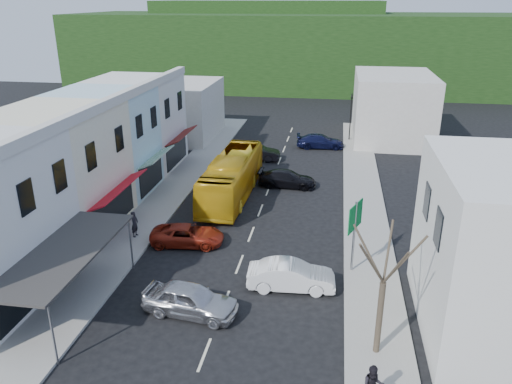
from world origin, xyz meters
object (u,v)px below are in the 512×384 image
object	(u,v)px
bus	(232,178)
traffic_signal	(350,118)
pedestrian_left	(135,224)
car_red	(187,234)
car_white	(291,277)
street_tree	(383,283)
direction_sign	(354,238)
car_silver	(190,301)

from	to	relation	value
bus	traffic_signal	world-z (taller)	traffic_signal
pedestrian_left	car_red	bearing A→B (deg)	-89.37
bus	car_white	world-z (taller)	bus
street_tree	car_red	bearing A→B (deg)	141.75
direction_sign	traffic_signal	world-z (taller)	traffic_signal
bus	car_white	xyz separation A→B (m)	(5.77, -12.46, -0.85)
car_silver	pedestrian_left	distance (m)	9.44
car_silver	direction_sign	xyz separation A→B (m)	(7.82, 5.29, 1.45)
car_white	traffic_signal	xyz separation A→B (m)	(3.40, 30.40, 1.85)
car_silver	car_white	size ratio (longest dim) A/B	1.00
pedestrian_left	street_tree	bearing A→B (deg)	-116.28
car_silver	direction_sign	size ratio (longest dim) A/B	1.02
bus	car_silver	bearing A→B (deg)	-84.64
bus	car_red	bearing A→B (deg)	-96.44
car_silver	traffic_signal	size ratio (longest dim) A/B	0.86
car_white	traffic_signal	bearing A→B (deg)	-10.01
street_tree	traffic_signal	distance (m)	35.07
street_tree	traffic_signal	bearing A→B (deg)	91.23
bus	street_tree	world-z (taller)	street_tree
pedestrian_left	street_tree	distance (m)	17.34
car_red	street_tree	world-z (taller)	street_tree
car_silver	pedestrian_left	size ratio (longest dim) A/B	2.59
direction_sign	traffic_signal	size ratio (longest dim) A/B	0.84
pedestrian_left	direction_sign	world-z (taller)	direction_sign
car_silver	traffic_signal	world-z (taller)	traffic_signal
bus	traffic_signal	size ratio (longest dim) A/B	2.27
bus	traffic_signal	distance (m)	20.18
traffic_signal	direction_sign	bearing A→B (deg)	71.38
car_silver	bus	bearing A→B (deg)	12.24
pedestrian_left	traffic_signal	bearing A→B (deg)	-22.62
car_white	traffic_signal	world-z (taller)	traffic_signal
car_red	street_tree	size ratio (longest dim) A/B	0.64
car_silver	street_tree	xyz separation A→B (m)	(8.77, -1.58, 2.88)
pedestrian_left	direction_sign	size ratio (longest dim) A/B	0.40
car_red	car_silver	bearing A→B (deg)	-167.86
bus	car_white	bearing A→B (deg)	-64.02
car_white	direction_sign	distance (m)	4.16
traffic_signal	bus	bearing A→B (deg)	44.70
direction_sign	traffic_signal	bearing A→B (deg)	111.63
car_white	car_red	size ratio (longest dim) A/B	0.96
car_silver	traffic_signal	distance (m)	34.47
car_white	bus	bearing A→B (deg)	21.24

